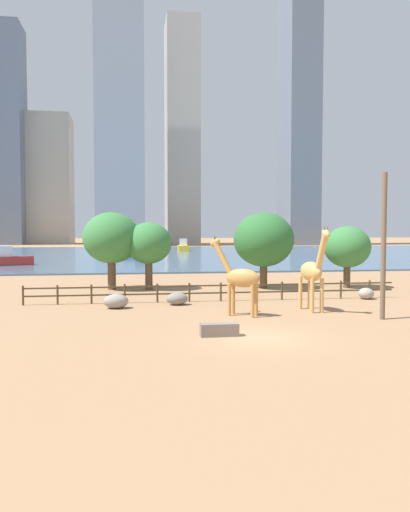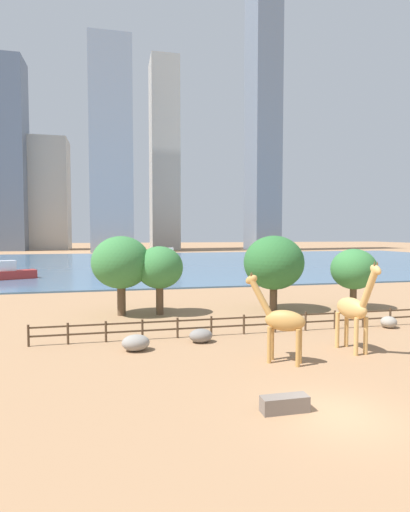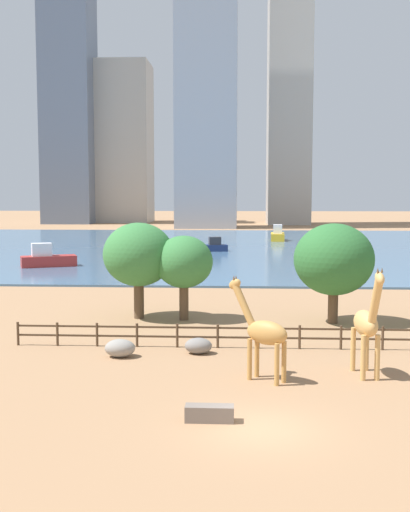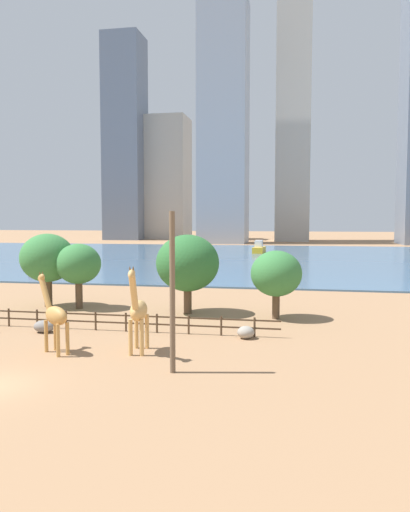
{
  "view_description": "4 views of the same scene",
  "coord_description": "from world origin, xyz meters",
  "px_view_note": "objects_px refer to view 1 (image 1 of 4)",
  "views": [
    {
      "loc": [
        -5.92,
        -22.09,
        4.98
      ],
      "look_at": [
        3.17,
        39.06,
        1.73
      ],
      "focal_mm": 35.0,
      "sensor_mm": 36.0,
      "label": 1
    },
    {
      "loc": [
        -7.91,
        -12.81,
        6.64
      ],
      "look_at": [
        1.26,
        28.21,
        4.27
      ],
      "focal_mm": 28.0,
      "sensor_mm": 36.0,
      "label": 2
    },
    {
      "loc": [
        -0.74,
        -22.19,
        8.38
      ],
      "look_at": [
        -3.81,
        33.05,
        2.95
      ],
      "focal_mm": 45.0,
      "sensor_mm": 36.0,
      "label": 3
    },
    {
      "loc": [
        14.02,
        -20.26,
        7.77
      ],
      "look_at": [
        2.04,
        44.1,
        2.82
      ],
      "focal_mm": 35.0,
      "sensor_mm": 36.0,
      "label": 4
    }
  ],
  "objects_px": {
    "giraffe_companion": "(313,271)",
    "boat_ferry": "(8,259)",
    "boulder_near_fence": "(177,299)",
    "tree_left_large": "(111,238)",
    "giraffe_tall": "(240,278)",
    "tree_right_tall": "(347,247)",
    "tree_center_broad": "(264,240)",
    "utility_pole": "(384,246)",
    "boat_barge": "(137,253)",
    "boat_tug": "(183,247)",
    "boulder_by_pole": "(366,293)",
    "boulder_small": "(116,301)",
    "tree_left_small": "(149,244)",
    "feeding_trough": "(219,330)"
  },
  "relations": [
    {
      "from": "giraffe_companion",
      "to": "boat_ferry",
      "type": "xyz_separation_m",
      "value": [
        -27.4,
        41.18,
        -1.35
      ]
    },
    {
      "from": "giraffe_companion",
      "to": "feeding_trough",
      "type": "xyz_separation_m",
      "value": [
        -6.89,
        -6.21,
        -2.15
      ]
    },
    {
      "from": "boulder_by_pole",
      "to": "boulder_small",
      "type": "distance_m",
      "value": 17.78
    },
    {
      "from": "utility_pole",
      "to": "feeding_trough",
      "type": "distance_m",
      "value": 10.87
    },
    {
      "from": "boulder_near_fence",
      "to": "boulder_by_pole",
      "type": "height_order",
      "value": "boulder_near_fence"
    },
    {
      "from": "boat_tug",
      "to": "tree_center_broad",
      "type": "bearing_deg",
      "value": -177.57
    },
    {
      "from": "tree_left_large",
      "to": "utility_pole",
      "type": "bearing_deg",
      "value": -46.59
    },
    {
      "from": "boulder_near_fence",
      "to": "feeding_trough",
      "type": "relative_size",
      "value": 0.8
    },
    {
      "from": "boulder_small",
      "to": "boat_ferry",
      "type": "distance_m",
      "value": 41.33
    },
    {
      "from": "boat_barge",
      "to": "tree_left_small",
      "type": "bearing_deg",
      "value": 78.67
    },
    {
      "from": "utility_pole",
      "to": "boat_barge",
      "type": "distance_m",
      "value": 65.65
    },
    {
      "from": "boulder_near_fence",
      "to": "boulder_by_pole",
      "type": "distance_m",
      "value": 13.74
    },
    {
      "from": "giraffe_tall",
      "to": "boulder_by_pole",
      "type": "height_order",
      "value": "giraffe_tall"
    },
    {
      "from": "tree_left_large",
      "to": "giraffe_tall",
      "type": "bearing_deg",
      "value": -60.7
    },
    {
      "from": "tree_center_broad",
      "to": "giraffe_companion",
      "type": "bearing_deg",
      "value": -91.02
    },
    {
      "from": "feeding_trough",
      "to": "boat_tug",
      "type": "distance_m",
      "value": 88.96
    },
    {
      "from": "boulder_by_pole",
      "to": "boat_barge",
      "type": "xyz_separation_m",
      "value": [
        -15.6,
        56.54,
        0.48
      ]
    },
    {
      "from": "feeding_trough",
      "to": "boat_tug",
      "type": "height_order",
      "value": "boat_tug"
    },
    {
      "from": "tree_right_tall",
      "to": "boat_ferry",
      "type": "xyz_separation_m",
      "value": [
        -34.8,
        29.76,
        -2.4
      ]
    },
    {
      "from": "tree_left_large",
      "to": "tree_left_small",
      "type": "xyz_separation_m",
      "value": [
        3.07,
        -0.39,
        -0.45
      ]
    },
    {
      "from": "boulder_small",
      "to": "boat_barge",
      "type": "height_order",
      "value": "boat_barge"
    },
    {
      "from": "boulder_near_fence",
      "to": "feeding_trough",
      "type": "distance_m",
      "value": 10.04
    },
    {
      "from": "giraffe_tall",
      "to": "giraffe_companion",
      "type": "height_order",
      "value": "giraffe_companion"
    },
    {
      "from": "giraffe_companion",
      "to": "utility_pole",
      "type": "height_order",
      "value": "utility_pole"
    },
    {
      "from": "boat_barge",
      "to": "boulder_by_pole",
      "type": "bearing_deg",
      "value": 93.71
    },
    {
      "from": "boulder_near_fence",
      "to": "tree_right_tall",
      "type": "xyz_separation_m",
      "value": [
        15.35,
        7.64,
        3.08
      ]
    },
    {
      "from": "utility_pole",
      "to": "boat_ferry",
      "type": "bearing_deg",
      "value": 124.28
    },
    {
      "from": "giraffe_companion",
      "to": "feeding_trough",
      "type": "relative_size",
      "value": 2.9
    },
    {
      "from": "boulder_by_pole",
      "to": "tree_right_tall",
      "type": "bearing_deg",
      "value": 76.62
    },
    {
      "from": "utility_pole",
      "to": "boulder_near_fence",
      "type": "distance_m",
      "value": 13.4
    },
    {
      "from": "boulder_small",
      "to": "tree_center_broad",
      "type": "distance_m",
      "value": 15.74
    },
    {
      "from": "giraffe_tall",
      "to": "boulder_near_fence",
      "type": "distance_m",
      "value": 5.93
    },
    {
      "from": "utility_pole",
      "to": "tree_right_tall",
      "type": "height_order",
      "value": "utility_pole"
    },
    {
      "from": "boulder_by_pole",
      "to": "tree_center_broad",
      "type": "distance_m",
      "value": 10.13
    },
    {
      "from": "boulder_near_fence",
      "to": "tree_left_large",
      "type": "distance_m",
      "value": 11.09
    },
    {
      "from": "utility_pole",
      "to": "boat_tug",
      "type": "height_order",
      "value": "utility_pole"
    },
    {
      "from": "boulder_small",
      "to": "boat_ferry",
      "type": "xyz_separation_m",
      "value": [
        -15.48,
        38.32,
        0.64
      ]
    },
    {
      "from": "tree_left_small",
      "to": "boat_tug",
      "type": "height_order",
      "value": "tree_left_small"
    },
    {
      "from": "utility_pole",
      "to": "boat_barge",
      "type": "xyz_separation_m",
      "value": [
        -12.7,
        64.33,
        -3.18
      ]
    },
    {
      "from": "tree_center_broad",
      "to": "boat_tug",
      "type": "height_order",
      "value": "tree_center_broad"
    },
    {
      "from": "giraffe_tall",
      "to": "boat_barge",
      "type": "distance_m",
      "value": 62.2
    },
    {
      "from": "tree_center_broad",
      "to": "tree_right_tall",
      "type": "height_order",
      "value": "tree_center_broad"
    },
    {
      "from": "giraffe_tall",
      "to": "boulder_small",
      "type": "relative_size",
      "value": 2.96
    },
    {
      "from": "boulder_near_fence",
      "to": "boat_tug",
      "type": "xyz_separation_m",
      "value": [
        8.61,
        78.65,
        0.73
      ]
    },
    {
      "from": "tree_center_broad",
      "to": "tree_left_small",
      "type": "height_order",
      "value": "tree_center_broad"
    },
    {
      "from": "boat_barge",
      "to": "feeding_trough",
      "type": "bearing_deg",
      "value": 80.79
    },
    {
      "from": "tree_left_large",
      "to": "boat_barge",
      "type": "distance_m",
      "value": 48.22
    },
    {
      "from": "utility_pole",
      "to": "boulder_near_fence",
      "type": "xyz_separation_m",
      "value": [
        -10.82,
        7.0,
        -3.65
      ]
    },
    {
      "from": "boulder_small",
      "to": "boat_ferry",
      "type": "relative_size",
      "value": 0.25
    },
    {
      "from": "utility_pole",
      "to": "tree_center_broad",
      "type": "xyz_separation_m",
      "value": [
        -2.65,
        15.41,
        0.07
      ]
    }
  ]
}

